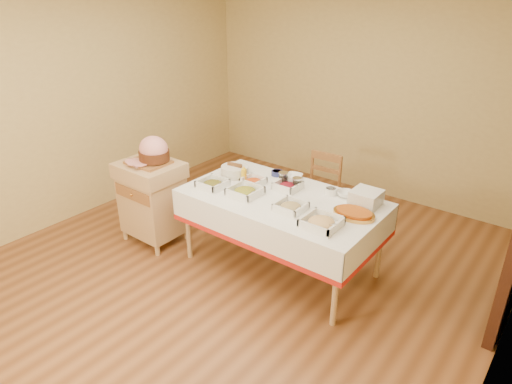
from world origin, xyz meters
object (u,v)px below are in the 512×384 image
(ham_on_board, at_px, (153,152))
(brass_platter, at_px, (354,213))
(dining_table, at_px, (281,212))
(dining_chair, at_px, (319,193))
(butcher_cart, at_px, (152,197))
(preserve_jar_left, at_px, (283,179))
(bread_basket, at_px, (235,171))
(preserve_jar_right, at_px, (297,184))
(plate_stack, at_px, (366,198))
(mustard_bottle, at_px, (244,175))

(ham_on_board, distance_m, brass_platter, 2.07)
(dining_table, distance_m, dining_chair, 0.88)
(butcher_cart, bearing_deg, preserve_jar_left, 27.70)
(bread_basket, bearing_deg, ham_on_board, -144.29)
(preserve_jar_right, bearing_deg, dining_chair, 99.55)
(brass_platter, bearing_deg, bread_basket, 177.63)
(ham_on_board, distance_m, preserve_jar_right, 1.47)
(dining_chair, relative_size, bread_basket, 3.17)
(dining_chair, relative_size, preserve_jar_right, 7.72)
(plate_stack, bearing_deg, bread_basket, -171.65)
(dining_table, xyz_separation_m, butcher_cart, (-1.37, -0.39, -0.10))
(preserve_jar_left, height_order, preserve_jar_right, preserve_jar_left)
(dining_table, height_order, preserve_jar_left, preserve_jar_left)
(dining_table, relative_size, butcher_cart, 2.07)
(ham_on_board, height_order, preserve_jar_right, ham_on_board)
(preserve_jar_right, relative_size, brass_platter, 0.31)
(preserve_jar_left, xyz_separation_m, plate_stack, (0.83, 0.07, 0.01))
(dining_chair, height_order, mustard_bottle, mustard_bottle)
(dining_table, height_order, ham_on_board, ham_on_board)
(dining_chair, relative_size, plate_stack, 3.60)
(dining_table, height_order, plate_stack, plate_stack)
(preserve_jar_left, height_order, bread_basket, bread_basket)
(mustard_bottle, distance_m, plate_stack, 1.20)
(dining_chair, distance_m, plate_stack, 1.01)
(butcher_cart, height_order, ham_on_board, ham_on_board)
(preserve_jar_left, xyz_separation_m, mustard_bottle, (-0.34, -0.19, 0.02))
(ham_on_board, xyz_separation_m, preserve_jar_left, (1.17, 0.60, -0.19))
(mustard_bottle, xyz_separation_m, bread_basket, (-0.17, 0.07, -0.02))
(butcher_cart, distance_m, preserve_jar_left, 1.41)
(butcher_cart, relative_size, preserve_jar_right, 7.75)
(bread_basket, relative_size, plate_stack, 1.14)
(dining_table, relative_size, preserve_jar_left, 15.17)
(mustard_bottle, bearing_deg, plate_stack, 12.69)
(dining_table, height_order, butcher_cart, butcher_cart)
(butcher_cart, xyz_separation_m, plate_stack, (2.05, 0.71, 0.33))
(dining_table, bearing_deg, preserve_jar_right, 86.67)
(ham_on_board, height_order, mustard_bottle, ham_on_board)
(bread_basket, bearing_deg, plate_stack, 8.35)
(butcher_cart, distance_m, plate_stack, 2.19)
(mustard_bottle, bearing_deg, brass_platter, 0.49)
(dining_chair, relative_size, ham_on_board, 2.04)
(bread_basket, xyz_separation_m, brass_platter, (1.35, -0.06, -0.03))
(butcher_cart, relative_size, plate_stack, 3.62)
(bread_basket, height_order, brass_platter, bread_basket)
(butcher_cart, bearing_deg, dining_table, 15.92)
(mustard_bottle, bearing_deg, preserve_jar_left, 29.88)
(butcher_cart, distance_m, ham_on_board, 0.50)
(preserve_jar_left, distance_m, preserve_jar_right, 0.17)
(dining_chair, xyz_separation_m, bread_basket, (-0.57, -0.74, 0.36))
(dining_chair, bearing_deg, mustard_bottle, -116.22)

